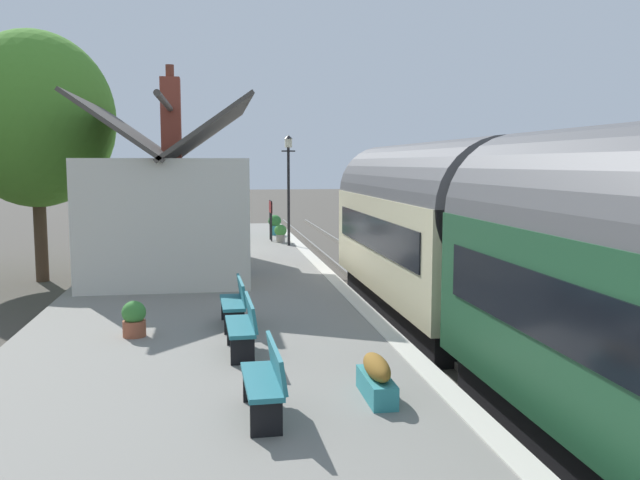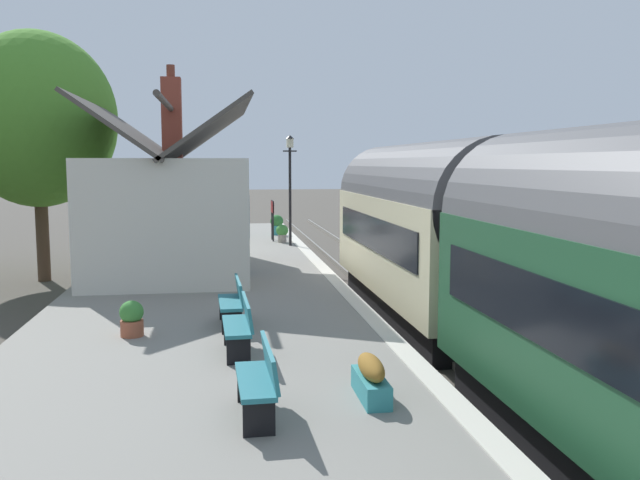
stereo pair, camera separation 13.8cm
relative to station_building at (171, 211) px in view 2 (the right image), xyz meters
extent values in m
plane|color=#4C473F|center=(-1.31, -5.44, -2.49)|extent=(160.00, 160.00, 0.00)
cube|color=gray|center=(-1.31, -1.06, -2.09)|extent=(32.00, 6.75, 0.80)
cube|color=beige|center=(-1.31, -4.26, -1.68)|extent=(32.00, 0.36, 0.02)
cube|color=gray|center=(-1.31, -7.06, -2.42)|extent=(52.00, 0.08, 0.14)
cube|color=gray|center=(-1.31, -5.62, -2.42)|extent=(52.00, 0.08, 0.14)
cube|color=black|center=(-3.16, -6.34, -2.14)|extent=(8.27, 2.29, 0.70)
cube|color=beige|center=(-3.16, -6.34, -0.64)|extent=(8.99, 2.70, 2.30)
cylinder|color=#515154|center=(-3.16, -6.34, 0.51)|extent=(8.99, 2.65, 2.65)
cube|color=black|center=(-3.16, -4.97, -0.36)|extent=(7.64, 0.03, 0.80)
cylinder|color=black|center=(-0.46, -6.34, -2.14)|extent=(0.70, 2.16, 0.70)
cylinder|color=black|center=(-5.86, -6.34, -2.14)|extent=(0.70, 2.16, 0.70)
cube|color=black|center=(1.35, -6.34, -0.24)|extent=(0.04, 2.16, 0.90)
cylinder|color=#F2EDCC|center=(1.37, -6.34, -1.22)|extent=(0.06, 0.24, 0.24)
cube|color=red|center=(1.41, -6.34, -1.67)|extent=(0.16, 2.56, 0.24)
cube|color=black|center=(-12.42, -4.97, -0.36)|extent=(7.24, 0.03, 0.80)
cylinder|color=black|center=(-9.86, -6.34, -2.14)|extent=(0.70, 2.16, 0.70)
cube|color=silver|center=(-0.01, 0.00, -0.13)|extent=(6.45, 4.05, 3.13)
cube|color=#47423D|center=(-0.01, -1.01, 2.15)|extent=(6.95, 2.29, 1.66)
cube|color=#47423D|center=(-0.01, 1.02, 2.15)|extent=(6.95, 2.29, 1.66)
cylinder|color=#47423D|center=(-0.01, 0.00, 2.86)|extent=(6.95, 0.16, 0.16)
cube|color=brown|center=(1.23, 0.00, 2.60)|extent=(0.56, 0.56, 2.34)
cylinder|color=brown|center=(1.23, 0.00, 3.95)|extent=(0.24, 0.24, 0.36)
cube|color=slate|center=(-0.51, -2.04, -0.64)|extent=(0.90, 0.06, 2.10)
cube|color=slate|center=(-1.91, -2.04, 0.01)|extent=(0.80, 0.05, 1.10)
cube|color=slate|center=(0.89, -2.04, 0.01)|extent=(0.80, 0.05, 1.10)
cube|color=#26727F|center=(-6.62, -1.50, -1.24)|extent=(1.41, 0.45, 0.06)
cube|color=#26727F|center=(-6.61, -1.68, -1.01)|extent=(1.40, 0.15, 0.40)
cube|color=black|center=(-7.18, -1.52, -1.47)|extent=(0.07, 0.36, 0.44)
cube|color=black|center=(-6.06, -1.48, -1.47)|extent=(0.07, 0.36, 0.44)
cube|color=#26727F|center=(-11.17, -1.73, -1.24)|extent=(1.41, 0.44, 0.06)
cube|color=#26727F|center=(-11.16, -1.91, -1.01)|extent=(1.40, 0.14, 0.40)
cube|color=black|center=(-11.73, -1.74, -1.47)|extent=(0.07, 0.36, 0.44)
cube|color=black|center=(-10.61, -1.71, -1.47)|extent=(0.07, 0.36, 0.44)
cube|color=#26727F|center=(9.66, -1.58, -1.24)|extent=(1.42, 0.46, 0.06)
cube|color=#26727F|center=(9.67, -1.76, -1.01)|extent=(1.40, 0.17, 0.40)
cube|color=black|center=(9.11, -1.61, -1.47)|extent=(0.08, 0.36, 0.44)
cube|color=black|center=(10.22, -1.56, -1.47)|extent=(0.08, 0.36, 0.44)
cube|color=#26727F|center=(-8.46, -1.58, -1.24)|extent=(1.41, 0.44, 0.06)
cube|color=#26727F|center=(-8.45, -1.76, -1.01)|extent=(1.40, 0.15, 0.40)
cube|color=black|center=(-9.02, -1.59, -1.47)|extent=(0.07, 0.36, 0.44)
cube|color=black|center=(-7.90, -1.56, -1.47)|extent=(0.07, 0.36, 0.44)
cylinder|color=#9E5138|center=(-7.07, 0.21, -1.55)|extent=(0.40, 0.40, 0.28)
ellipsoid|color=#3D8438|center=(-7.07, 0.21, -1.26)|extent=(0.42, 0.42, 0.40)
cylinder|color=gray|center=(6.44, -3.66, -1.54)|extent=(0.33, 0.33, 0.30)
ellipsoid|color=#3D8438|center=(6.44, -3.66, -1.23)|extent=(0.47, 0.47, 0.45)
cube|color=teal|center=(-10.74, -3.24, -1.54)|extent=(1.04, 0.32, 0.30)
ellipsoid|color=olive|center=(-10.74, -3.24, -1.28)|extent=(0.93, 0.29, 0.29)
cylinder|color=teal|center=(9.08, -3.68, -1.49)|extent=(0.38, 0.38, 0.41)
ellipsoid|color=#2D7233|center=(9.08, -3.68, -1.10)|extent=(0.55, 0.55, 0.51)
cylinder|color=black|center=(5.41, -3.87, 0.11)|extent=(0.10, 0.10, 3.60)
cylinder|color=black|center=(5.41, -3.87, 1.76)|extent=(0.05, 0.50, 0.05)
cube|color=beige|center=(5.41, -3.87, 2.05)|extent=(0.24, 0.24, 0.32)
cone|color=black|center=(5.41, -3.87, 2.27)|extent=(0.32, 0.32, 0.14)
cylinder|color=black|center=(6.81, -3.35, -1.14)|extent=(0.06, 0.06, 1.10)
cylinder|color=black|center=(7.41, -3.35, -1.14)|extent=(0.06, 0.06, 1.10)
cube|color=maroon|center=(7.11, -3.35, -0.37)|extent=(0.90, 0.06, 0.44)
cube|color=black|center=(7.11, -3.35, -0.37)|extent=(0.96, 0.03, 0.50)
cylinder|color=#4C3828|center=(3.69, 4.36, -0.87)|extent=(0.40, 0.40, 3.24)
ellipsoid|color=#4C8C2D|center=(3.69, 4.36, 2.70)|extent=(4.75, 4.96, 5.56)
camera|label=1|loc=(-18.84, -1.23, 1.32)|focal=37.49mm
camera|label=2|loc=(-18.86, -1.37, 1.32)|focal=37.49mm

